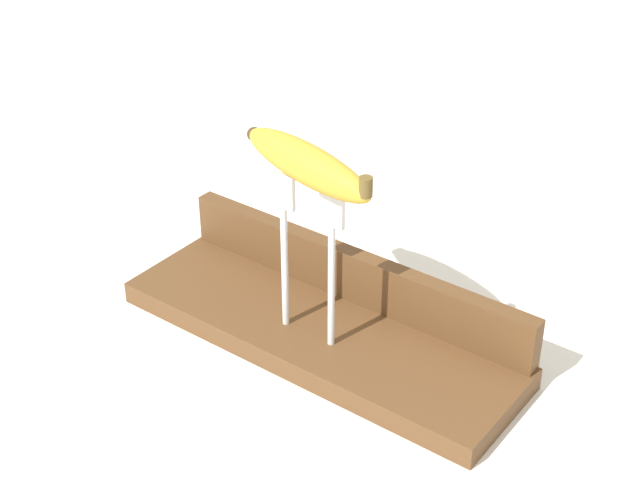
% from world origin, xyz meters
% --- Properties ---
extents(ground_plane, '(3.00, 3.00, 0.00)m').
position_xyz_m(ground_plane, '(0.00, 0.00, 0.00)').
color(ground_plane, silver).
extents(wooden_board, '(0.43, 0.14, 0.02)m').
position_xyz_m(wooden_board, '(0.00, 0.00, 0.01)').
color(wooden_board, brown).
rests_on(wooden_board, ground).
extents(board_backstop, '(0.42, 0.02, 0.06)m').
position_xyz_m(board_backstop, '(0.00, 0.06, 0.05)').
color(board_backstop, brown).
rests_on(board_backstop, wooden_board).
extents(fork_stand_center, '(0.08, 0.01, 0.17)m').
position_xyz_m(fork_stand_center, '(0.00, -0.02, 0.13)').
color(fork_stand_center, silver).
rests_on(fork_stand_center, wooden_board).
extents(banana_raised_center, '(0.17, 0.07, 0.04)m').
position_xyz_m(banana_raised_center, '(-0.00, -0.02, 0.21)').
color(banana_raised_center, gold).
rests_on(banana_raised_center, fork_stand_center).
extents(fork_fallen_near, '(0.15, 0.09, 0.01)m').
position_xyz_m(fork_fallen_near, '(-0.16, 0.29, 0.00)').
color(fork_fallen_near, silver).
rests_on(fork_fallen_near, ground).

